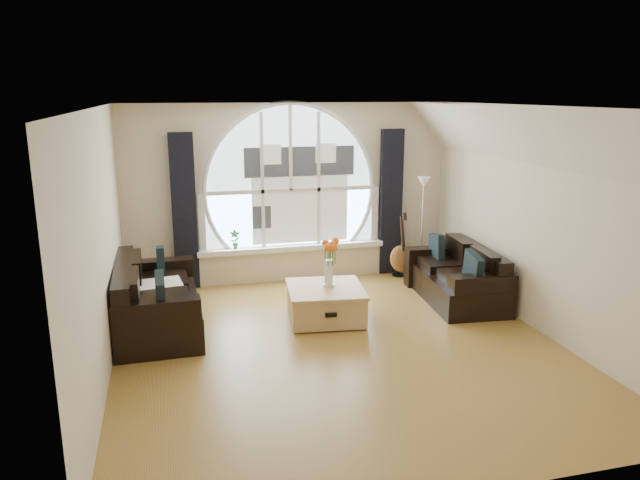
{
  "coord_description": "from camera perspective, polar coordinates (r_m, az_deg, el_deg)",
  "views": [
    {
      "loc": [
        -1.81,
        -6.17,
        2.86
      ],
      "look_at": [
        0.0,
        0.9,
        1.05
      ],
      "focal_mm": 33.74,
      "sensor_mm": 36.0,
      "label": 1
    }
  ],
  "objects": [
    {
      "name": "vase_flowers",
      "position": [
        7.63,
        0.83,
        -1.6
      ],
      "size": [
        0.24,
        0.24,
        0.7
      ],
      "primitive_type": "cube",
      "color": "white",
      "rests_on": "coffee_chest"
    },
    {
      "name": "attic_slope",
      "position": [
        7.38,
        18.86,
        9.23
      ],
      "size": [
        0.92,
        5.5,
        0.72
      ],
      "primitive_type": "cube",
      "color": "silver",
      "rests_on": "ground"
    },
    {
      "name": "wall_back",
      "position": [
        9.23,
        -2.85,
        4.49
      ],
      "size": [
        5.0,
        0.01,
        2.7
      ],
      "primitive_type": "cube",
      "color": "beige",
      "rests_on": "ground"
    },
    {
      "name": "curtain_left",
      "position": [
        8.97,
        -12.75,
        2.59
      ],
      "size": [
        0.35,
        0.12,
        2.3
      ],
      "primitive_type": "cube",
      "color": "black",
      "rests_on": "ground"
    },
    {
      "name": "ground",
      "position": [
        7.04,
        1.84,
        -10.05
      ],
      "size": [
        5.0,
        5.5,
        0.01
      ],
      "primitive_type": "cube",
      "color": "brown",
      "rests_on": "ground"
    },
    {
      "name": "potted_plant",
      "position": [
        9.13,
        -8.08,
        0.07
      ],
      "size": [
        0.15,
        0.11,
        0.29
      ],
      "primitive_type": "imported",
      "rotation": [
        0.0,
        0.0,
        0.01
      ],
      "color": "#1E6023",
      "rests_on": "window_sill"
    },
    {
      "name": "throw_blanket",
      "position": [
        7.64,
        -14.93,
        -4.55
      ],
      "size": [
        0.63,
        0.63,
        0.1
      ],
      "primitive_type": "cube",
      "rotation": [
        0.0,
        0.0,
        0.15
      ],
      "color": "silver",
      "rests_on": "sofa_left"
    },
    {
      "name": "arched_window",
      "position": [
        9.16,
        -2.84,
        6.15
      ],
      "size": [
        2.6,
        0.06,
        2.15
      ],
      "primitive_type": "cube",
      "color": "silver",
      "rests_on": "wall_back"
    },
    {
      "name": "sofa_right",
      "position": [
        8.59,
        12.78,
        -3.07
      ],
      "size": [
        0.99,
        1.77,
        0.76
      ],
      "primitive_type": "cube",
      "rotation": [
        0.0,
        0.0,
        -0.08
      ],
      "color": "black",
      "rests_on": "ground"
    },
    {
      "name": "coffee_chest",
      "position": [
        7.75,
        0.53,
        -5.89
      ],
      "size": [
        1.06,
        1.06,
        0.47
      ],
      "primitive_type": "cube",
      "rotation": [
        0.0,
        0.0,
        -0.12
      ],
      "color": "tan",
      "rests_on": "ground"
    },
    {
      "name": "curtain_right",
      "position": [
        9.59,
        6.73,
        3.56
      ],
      "size": [
        0.35,
        0.12,
        2.3
      ],
      "primitive_type": "cube",
      "color": "black",
      "rests_on": "ground"
    },
    {
      "name": "sofa_left",
      "position": [
        7.66,
        -15.14,
        -5.32
      ],
      "size": [
        1.0,
        1.93,
        0.85
      ],
      "primitive_type": "cube",
      "rotation": [
        0.0,
        0.0,
        0.02
      ],
      "color": "black",
      "rests_on": "ground"
    },
    {
      "name": "window_frame",
      "position": [
        9.13,
        -2.8,
        6.13
      ],
      "size": [
        2.76,
        0.08,
        2.15
      ],
      "primitive_type": "cube",
      "color": "white",
      "rests_on": "wall_back"
    },
    {
      "name": "window_sill",
      "position": [
        9.31,
        -2.67,
        -0.72
      ],
      "size": [
        2.9,
        0.22,
        0.08
      ],
      "primitive_type": "cube",
      "color": "white",
      "rests_on": "wall_back"
    },
    {
      "name": "floor_lamp",
      "position": [
        9.44,
        9.65,
        1.12
      ],
      "size": [
        0.24,
        0.24,
        1.6
      ],
      "primitive_type": "cube",
      "color": "#B2B2B2",
      "rests_on": "ground"
    },
    {
      "name": "wall_left",
      "position": [
        6.39,
        -20.12,
        -0.6
      ],
      "size": [
        0.01,
        5.5,
        2.7
      ],
      "primitive_type": "cube",
      "color": "beige",
      "rests_on": "ground"
    },
    {
      "name": "wall_front",
      "position": [
        4.16,
        12.68,
        -7.73
      ],
      "size": [
        5.0,
        0.01,
        2.7
      ],
      "primitive_type": "cube",
      "color": "beige",
      "rests_on": "ground"
    },
    {
      "name": "guitar",
      "position": [
        9.48,
        7.69,
        -0.43
      ],
      "size": [
        0.38,
        0.27,
        1.06
      ],
      "primitive_type": "cube",
      "rotation": [
        0.0,
        0.0,
        0.09
      ],
      "color": "#945A2B",
      "rests_on": "ground"
    },
    {
      "name": "wall_right",
      "position": [
        7.68,
        20.16,
        1.72
      ],
      "size": [
        0.01,
        5.5,
        2.7
      ],
      "primitive_type": "cube",
      "color": "beige",
      "rests_on": "ground"
    },
    {
      "name": "ceiling",
      "position": [
        6.44,
        2.03,
        12.49
      ],
      "size": [
        5.0,
        5.5,
        0.01
      ],
      "primitive_type": "cube",
      "color": "silver",
      "rests_on": "ground"
    },
    {
      "name": "neighbor_house",
      "position": [
        9.19,
        -1.89,
        5.41
      ],
      "size": [
        1.7,
        0.02,
        1.5
      ],
      "primitive_type": "cube",
      "color": "silver",
      "rests_on": "wall_back"
    }
  ]
}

